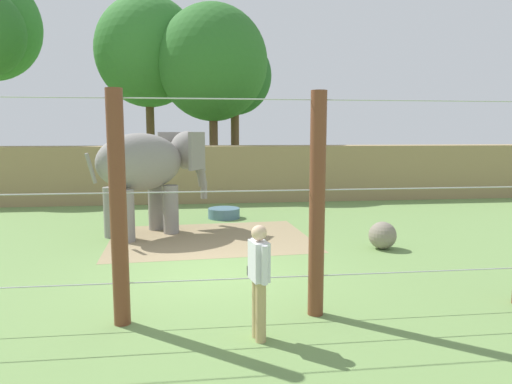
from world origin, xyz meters
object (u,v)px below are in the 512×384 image
object	(u,v)px
enrichment_ball	(383,235)
zookeeper	(259,277)
water_tub	(224,213)
elephant	(150,166)

from	to	relation	value
enrichment_ball	zookeeper	size ratio (longest dim) A/B	0.42
water_tub	elephant	bearing A→B (deg)	-135.71
enrichment_ball	water_tub	xyz separation A→B (m)	(-3.79, 4.79, -0.17)
elephant	water_tub	size ratio (longest dim) A/B	3.21
elephant	water_tub	bearing A→B (deg)	44.29
elephant	zookeeper	size ratio (longest dim) A/B	2.12
elephant	zookeeper	distance (m)	7.75
zookeeper	water_tub	distance (m)	9.57
elephant	zookeeper	bearing A→B (deg)	-73.07
enrichment_ball	water_tub	distance (m)	6.11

